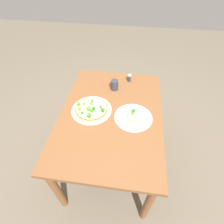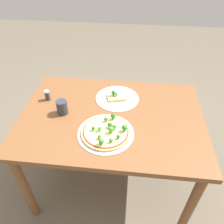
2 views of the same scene
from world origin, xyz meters
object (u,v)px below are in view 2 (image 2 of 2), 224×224
(pizza_tray_whole, at_px, (106,132))
(condiment_shaker, at_px, (47,95))
(dining_table, at_px, (112,125))
(pizza_tray_slice, at_px, (117,97))
(drinking_cup, at_px, (62,107))

(pizza_tray_whole, height_order, condiment_shaker, condiment_shaker)
(dining_table, xyz_separation_m, condiment_shaker, (0.48, -0.12, 0.13))
(pizza_tray_slice, relative_size, drinking_cup, 3.18)
(pizza_tray_whole, bearing_deg, condiment_shaker, -32.10)
(dining_table, distance_m, pizza_tray_slice, 0.22)
(drinking_cup, distance_m, condiment_shaker, 0.20)
(pizza_tray_whole, bearing_deg, dining_table, -94.06)
(dining_table, height_order, drinking_cup, drinking_cup)
(pizza_tray_whole, relative_size, condiment_shaker, 4.51)
(drinking_cup, bearing_deg, pizza_tray_whole, 153.35)
(pizza_tray_slice, distance_m, condiment_shaker, 0.50)
(condiment_shaker, bearing_deg, drinking_cup, 138.23)
(pizza_tray_slice, distance_m, drinking_cup, 0.40)
(drinking_cup, bearing_deg, pizza_tray_slice, -149.56)
(pizza_tray_slice, xyz_separation_m, drinking_cup, (0.35, 0.20, 0.04))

